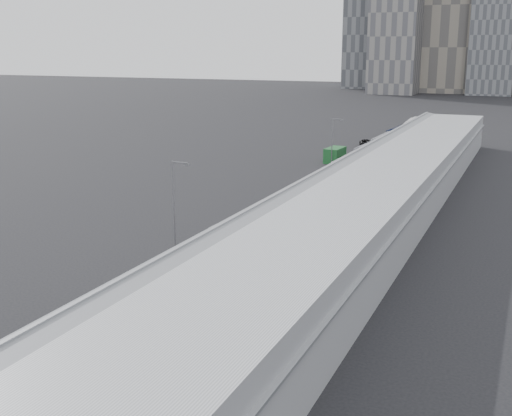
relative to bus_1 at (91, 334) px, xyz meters
The scene contains 21 objects.
sidewalk 35.23m from the bus_1, 79.77° to the left, with size 10.00×170.00×0.12m, color gray.
lane_line 34.93m from the bus_1, 97.00° to the left, with size 0.12×160.00×0.02m, color gold.
depot 36.16m from the bus_1, 73.52° to the left, with size 12.45×160.40×7.20m.
bus_1 is the anchor object (origin of this frame).
bus_2 12.28m from the bus_1, 92.30° to the left, with size 2.91×13.11×3.82m.
bus_3 27.84m from the bus_1, 90.21° to the left, with size 3.33×14.06×4.08m.
bus_4 43.10m from the bus_1, 90.40° to the left, with size 2.95×13.29×3.87m.
bus_5 56.65m from the bus_1, 90.23° to the left, with size 2.82×12.64×3.69m.
bus_6 69.03m from the bus_1, 90.32° to the left, with size 3.07×13.89×4.06m.
bus_7 85.05m from the bus_1, 90.72° to the left, with size 3.27×13.31×3.86m.
bus_8 97.37m from the bus_1, 90.56° to the left, with size 3.17×13.87×4.03m.
bus_9 113.21m from the bus_1, 90.57° to the left, with size 3.87×13.54×3.90m.
bus_10 127.22m from the bus_1, 90.42° to the left, with size 3.66×14.13×4.09m.
tree_1 8.43m from the bus_1, 71.69° to the left, with size 2.96×2.96×5.20m.
tree_2 34.72m from the bus_1, 84.14° to the left, with size 1.02×1.02×3.61m.
tree_3 61.59m from the bus_1, 87.46° to the left, with size 2.64×2.64×4.94m.
tree_4 82.06m from the bus_1, 88.19° to the left, with size 2.93×2.93×5.09m.
street_lamp_near 25.48m from the bus_1, 106.96° to the left, with size 2.04×0.22×9.54m.
street_lamp_far 80.57m from the bus_1, 95.02° to the left, with size 2.04×0.22×8.59m.
shipping_container 83.42m from the bus_1, 95.15° to the left, with size 2.70×5.47×2.78m, color #164A21.
suv 106.00m from the bus_1, 93.91° to the left, with size 2.39×5.17×1.44m, color black.
Camera 1 is at (29.70, -12.61, 20.92)m, focal length 45.00 mm.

